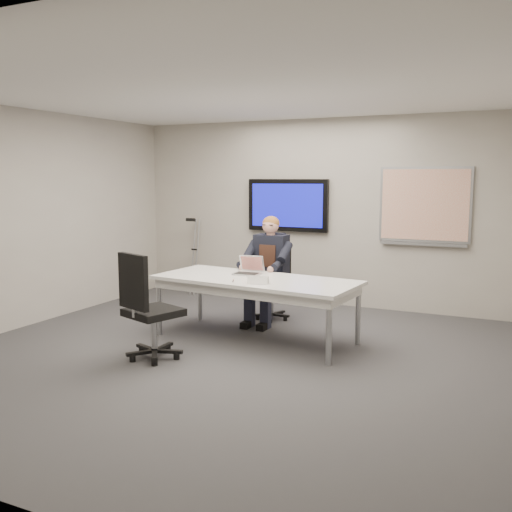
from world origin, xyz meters
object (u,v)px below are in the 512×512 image
at_px(office_chair_near, 150,326).
at_px(laptop, 249,269).
at_px(office_chair_far, 273,297).
at_px(seated_person, 266,281).
at_px(conference_table, 256,285).

distance_m(office_chair_near, laptop, 1.55).
bearing_deg(office_chair_far, office_chair_near, -101.59).
height_order(office_chair_far, seated_person, seated_person).
bearing_deg(office_chair_near, office_chair_far, -82.96).
bearing_deg(conference_table, laptop, 135.53).
relative_size(office_chair_far, seated_person, 0.67).
height_order(seated_person, laptop, seated_person).
bearing_deg(office_chair_far, conference_table, -77.43).
distance_m(office_chair_far, laptop, 0.93).
distance_m(conference_table, laptop, 0.34).
distance_m(conference_table, office_chair_near, 1.38).
bearing_deg(seated_person, office_chair_far, 90.07).
xyz_separation_m(conference_table, office_chair_near, (-0.69, -1.16, -0.30)).
relative_size(office_chair_near, seated_person, 0.81).
height_order(office_chair_near, laptop, office_chair_near).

